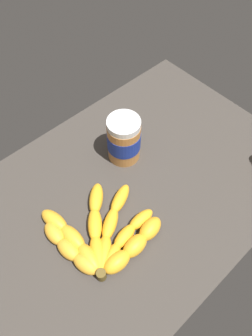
% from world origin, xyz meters
% --- Properties ---
extents(ground_plane, '(0.93, 0.58, 0.04)m').
position_xyz_m(ground_plane, '(0.00, 0.00, -0.02)').
color(ground_plane, '#38332D').
extents(banana_bunch, '(0.23, 0.22, 0.04)m').
position_xyz_m(banana_bunch, '(-0.10, -0.05, 0.02)').
color(banana_bunch, gold).
rests_on(banana_bunch, ground_plane).
extents(peanut_butter_jar, '(0.08, 0.08, 0.13)m').
position_xyz_m(peanut_butter_jar, '(0.09, 0.09, 0.06)').
color(peanut_butter_jar, '#B27238').
rests_on(peanut_butter_jar, ground_plane).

